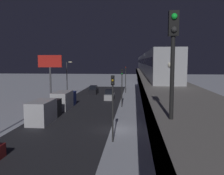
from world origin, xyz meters
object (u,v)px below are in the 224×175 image
at_px(subway_train, 147,63).
at_px(sedan_silver, 110,95).
at_px(delivery_van, 64,100).
at_px(traffic_light_mid, 122,82).
at_px(commercial_billboard, 50,66).
at_px(rail_signal, 173,46).
at_px(traffic_light_near, 113,99).
at_px(traffic_light_far, 126,76).
at_px(sedan_black, 93,91).
at_px(box_truck, 45,111).

height_order(subway_train, sedan_silver, subway_train).
relative_size(delivery_van, traffic_light_mid, 1.16).
xyz_separation_m(subway_train, commercial_billboard, (19.72, 10.34, -0.51)).
relative_size(subway_train, rail_signal, 18.52).
bearing_deg(delivery_van, subway_train, -127.77).
height_order(sedan_silver, traffic_light_near, traffic_light_near).
bearing_deg(commercial_billboard, traffic_light_far, -142.00).
distance_m(rail_signal, sedan_black, 50.17).
relative_size(rail_signal, traffic_light_far, 0.62).
bearing_deg(commercial_billboard, sedan_black, -127.22).
height_order(subway_train, delivery_van, subway_train).
bearing_deg(sedan_silver, traffic_light_far, 73.93).
bearing_deg(rail_signal, box_truck, -58.99).
distance_m(traffic_light_mid, traffic_light_far, 18.31).
xyz_separation_m(rail_signal, delivery_van, (12.89, -30.52, -6.94)).
bearing_deg(subway_train, sedan_silver, 48.34).
height_order(subway_train, commercial_billboard, subway_train).
xyz_separation_m(sedan_silver, box_truck, (6.60, 18.92, 0.56)).
relative_size(sedan_silver, box_truck, 0.56).
height_order(subway_train, traffic_light_mid, subway_train).
distance_m(delivery_van, traffic_light_mid, 10.05).
bearing_deg(traffic_light_mid, traffic_light_near, 90.00).
distance_m(subway_train, delivery_van, 24.54).
xyz_separation_m(traffic_light_far, commercial_billboard, (14.64, 11.44, 2.63)).
distance_m(sedan_black, traffic_light_near, 35.56).
bearing_deg(traffic_light_near, subway_train, -98.13).
xyz_separation_m(box_truck, traffic_light_far, (-9.50, -28.99, 2.85)).
distance_m(traffic_light_far, commercial_billboard, 18.77).
bearing_deg(traffic_light_mid, sedan_silver, -70.62).
height_order(delivery_van, commercial_billboard, commercial_billboard).
bearing_deg(subway_train, traffic_light_near, 81.87).
bearing_deg(traffic_light_near, delivery_van, -60.38).
relative_size(sedan_black, delivery_van, 0.59).
height_order(sedan_silver, traffic_light_far, traffic_light_far).
bearing_deg(traffic_light_far, box_truck, 71.86).
xyz_separation_m(sedan_black, traffic_light_mid, (-7.50, 16.28, 3.40)).
bearing_deg(delivery_van, traffic_light_far, -115.50).
xyz_separation_m(sedan_black, box_truck, (2.00, 26.95, 0.55)).
distance_m(delivery_van, commercial_billboard, 11.33).
relative_size(sedan_silver, sedan_black, 0.95).
bearing_deg(traffic_light_mid, box_truck, 48.34).
xyz_separation_m(traffic_light_near, traffic_light_mid, (0.00, -18.31, 0.00)).
relative_size(subway_train, sedan_black, 17.03).
distance_m(subway_train, traffic_light_mid, 18.22).
relative_size(sedan_silver, delivery_van, 0.56).
relative_size(sedan_black, box_truck, 0.59).
height_order(box_truck, commercial_billboard, commercial_billboard).
xyz_separation_m(box_truck, traffic_light_mid, (-9.50, -10.68, 2.85)).
bearing_deg(traffic_light_far, rail_signal, 93.85).
xyz_separation_m(delivery_van, traffic_light_far, (-9.50, -19.92, 2.85)).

